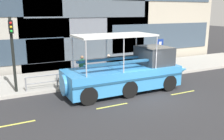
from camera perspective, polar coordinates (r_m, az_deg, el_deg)
The scene contains 11 objects.
ground_plane at distance 14.61m, azimuth 7.63°, elevation -5.97°, with size 120.00×120.00×0.00m, color #2B2B2D.
sidewalk at distance 19.26m, azimuth -1.72°, elevation -0.79°, with size 32.00×4.80×0.18m, color #A8A59E.
curb_edge at distance 17.11m, azimuth 1.80°, elevation -2.63°, with size 32.00×0.18×0.18m, color #B2ADA3.
lane_centreline at distance 14.21m, azimuth 8.81°, elevation -6.56°, with size 25.80×0.12×0.01m.
curb_guardrail at distance 17.00m, azimuth -0.23°, elevation -0.37°, with size 11.31×0.09×0.87m.
traffic_light_pole at distance 15.15m, azimuth -21.91°, elevation 4.78°, with size 0.24×0.46×4.33m.
parking_sign at distance 19.69m, azimuth 10.89°, elevation 4.66°, with size 0.60×0.12×2.53m.
duck_tour_boat at distance 15.23m, azimuth 4.06°, elevation -0.65°, with size 8.84×2.61×3.51m.
pedestrian_near_bow at distance 19.18m, azimuth 8.39°, elevation 2.42°, with size 0.40×0.34×1.70m.
pedestrian_mid_left at distance 17.74m, azimuth -0.79°, elevation 1.55°, with size 0.22×0.47×1.64m.
pedestrian_mid_right at distance 17.14m, azimuth -6.84°, elevation 1.11°, with size 0.45×0.30×1.68m.
Camera 1 is at (-7.84, -11.34, 4.83)m, focal length 39.75 mm.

